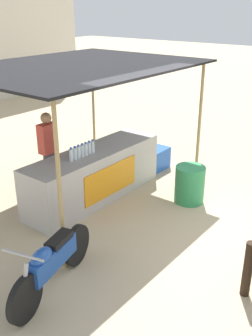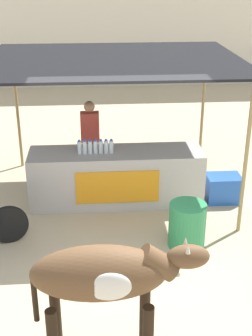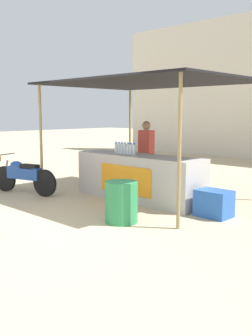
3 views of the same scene
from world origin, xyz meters
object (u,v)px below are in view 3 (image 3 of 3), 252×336
object	(u,v)px
stall_counter	(138,177)
water_barrel	(121,202)
vendor_behind_counter	(146,156)
motorcycle_parked	(23,175)
cooler_box	(214,203)

from	to	relation	value
stall_counter	water_barrel	world-z (taller)	stall_counter
vendor_behind_counter	motorcycle_parked	xyz separation A→B (m)	(-1.86, -2.11, -0.42)
vendor_behind_counter	cooler_box	world-z (taller)	vendor_behind_counter
stall_counter	motorcycle_parked	size ratio (longest dim) A/B	1.71
cooler_box	motorcycle_parked	distance (m)	4.40
water_barrel	motorcycle_parked	distance (m)	3.28
vendor_behind_counter	cooler_box	distance (m)	2.57
water_barrel	stall_counter	bearing A→B (deg)	123.08
motorcycle_parked	cooler_box	bearing A→B (deg)	16.71
vendor_behind_counter	cooler_box	xyz separation A→B (m)	(2.34, -0.85, -0.61)
cooler_box	motorcycle_parked	size ratio (longest dim) A/B	0.34
stall_counter	motorcycle_parked	bearing A→B (deg)	-149.44
stall_counter	water_barrel	size ratio (longest dim) A/B	4.28
water_barrel	motorcycle_parked	xyz separation A→B (m)	(-3.28, 0.14, 0.08)
vendor_behind_counter	water_barrel	world-z (taller)	vendor_behind_counter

